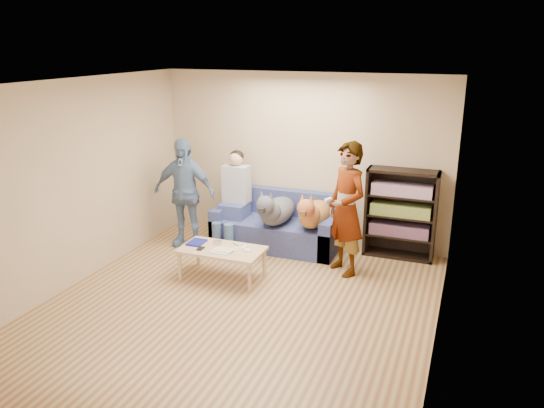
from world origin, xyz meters
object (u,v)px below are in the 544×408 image
at_px(person_seated, 234,195).
at_px(coffee_table, 222,252).
at_px(dog_gray, 275,210).
at_px(bookshelf, 401,212).
at_px(camera_silver, 218,242).
at_px(dog_tan, 313,213).
at_px(person_standing_left, 184,193).
at_px(notebook_blue, 197,242).
at_px(sofa, 278,228).
at_px(person_standing_right, 347,209).

bearing_deg(person_seated, coffee_table, -72.31).
relative_size(dog_gray, bookshelf, 0.97).
height_order(camera_silver, person_seated, person_seated).
relative_size(dog_tan, coffee_table, 1.06).
bearing_deg(dog_tan, camera_silver, -132.68).
height_order(person_standing_left, person_seated, person_standing_left).
bearing_deg(bookshelf, notebook_blue, -147.67).
bearing_deg(bookshelf, coffee_table, -142.07).
distance_m(camera_silver, sofa, 1.33).
bearing_deg(dog_tan, notebook_blue, -137.93).
relative_size(person_standing_left, sofa, 0.88).
distance_m(notebook_blue, dog_tan, 1.74).
xyz_separation_m(person_standing_right, dog_tan, (-0.58, 0.44, -0.26)).
distance_m(person_seated, bookshelf, 2.50).
bearing_deg(notebook_blue, bookshelf, 32.33).
xyz_separation_m(camera_silver, coffee_table, (0.12, -0.12, -0.07)).
distance_m(camera_silver, dog_gray, 1.12).
bearing_deg(person_standing_left, bookshelf, 7.50).
relative_size(sofa, dog_tan, 1.63).
height_order(person_standing_right, notebook_blue, person_standing_right).
relative_size(person_standing_right, bookshelf, 1.39).
relative_size(person_standing_left, bookshelf, 1.28).
distance_m(person_standing_right, notebook_blue, 2.06).
distance_m(sofa, bookshelf, 1.86).
distance_m(notebook_blue, person_seated, 1.25).
bearing_deg(dog_gray, camera_silver, -113.79).
bearing_deg(dog_gray, sofa, 102.51).
relative_size(person_standing_right, person_seated, 1.23).
relative_size(dog_gray, dog_tan, 1.08).
bearing_deg(person_standing_right, sofa, -165.26).
bearing_deg(dog_tan, person_standing_right, -36.93).
height_order(person_standing_right, dog_gray, person_standing_right).
height_order(camera_silver, dog_tan, dog_tan).
height_order(person_seated, dog_tan, person_seated).
distance_m(person_standing_left, person_seated, 0.76).
relative_size(coffee_table, bookshelf, 0.85).
bearing_deg(dog_gray, coffee_table, -106.06).
height_order(person_standing_left, dog_gray, person_standing_left).
relative_size(dog_gray, coffee_table, 1.14).
bearing_deg(dog_gray, person_standing_right, -17.52).
bearing_deg(camera_silver, person_standing_left, 140.20).
xyz_separation_m(dog_tan, coffee_table, (-0.88, -1.21, -0.26)).
relative_size(camera_silver, bookshelf, 0.08).
bearing_deg(person_standing_right, notebook_blue, -117.19).
height_order(person_standing_right, dog_tan, person_standing_right).
distance_m(camera_silver, coffee_table, 0.18).
relative_size(person_standing_left, camera_silver, 15.13).
xyz_separation_m(sofa, bookshelf, (1.80, 0.23, 0.40)).
bearing_deg(dog_gray, person_standing_left, -171.17).
bearing_deg(person_standing_left, sofa, 14.08).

